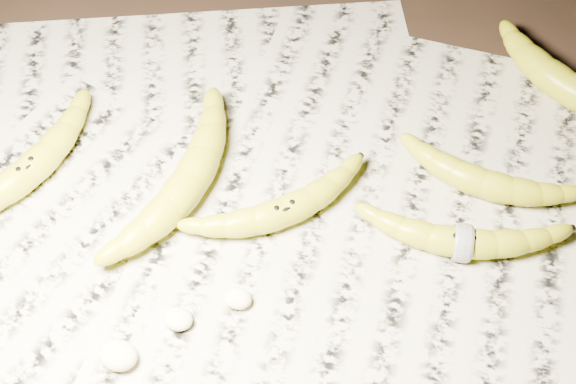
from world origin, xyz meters
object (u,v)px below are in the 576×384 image
(banana_left_a, at_px, (26,170))
(banana_center, at_px, (284,210))
(banana_upper_a, at_px, (484,181))
(banana_upper_b, at_px, (567,84))
(banana_left_b, at_px, (189,180))
(banana_taped, at_px, (463,241))

(banana_left_a, bearing_deg, banana_center, -62.78)
(banana_upper_a, height_order, banana_upper_b, banana_upper_b)
(banana_left_a, distance_m, banana_upper_b, 0.62)
(banana_left_b, bearing_deg, banana_upper_a, -65.33)
(banana_taped, distance_m, banana_upper_a, 0.08)
(banana_left_b, distance_m, banana_taped, 0.29)
(banana_center, relative_size, banana_upper_b, 0.92)
(banana_left_b, relative_size, banana_upper_b, 1.09)
(banana_left_b, distance_m, banana_upper_b, 0.45)
(banana_left_b, height_order, banana_taped, banana_left_b)
(banana_left_a, relative_size, banana_center, 1.14)
(banana_left_a, relative_size, banana_taped, 1.08)
(banana_upper_b, bearing_deg, banana_left_a, -122.67)
(banana_upper_a, distance_m, banana_upper_b, 0.18)
(banana_center, xyz_separation_m, banana_upper_b, (0.27, 0.26, 0.00))
(banana_left_b, relative_size, banana_center, 1.18)
(banana_taped, xyz_separation_m, banana_upper_a, (0.01, 0.08, 0.00))
(banana_left_b, height_order, banana_upper_a, banana_left_b)
(banana_left_a, bearing_deg, banana_upper_b, -40.95)
(banana_taped, bearing_deg, banana_center, 175.90)
(banana_upper_b, bearing_deg, banana_center, -106.35)
(banana_left_b, xyz_separation_m, banana_upper_b, (0.37, 0.26, -0.00))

